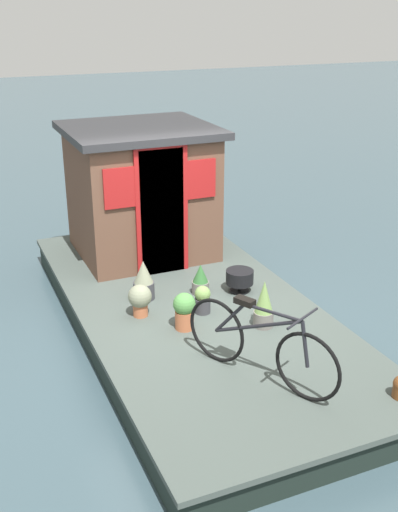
{
  "coord_description": "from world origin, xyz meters",
  "views": [
    {
      "loc": [
        -6.29,
        2.62,
        3.78
      ],
      "look_at": [
        -0.2,
        0.0,
        1.07
      ],
      "focal_mm": 43.59,
      "sensor_mm": 36.0,
      "label": 1
    }
  ],
  "objects_px": {
    "houseboat_cabin": "(141,190)",
    "potted_plant_rosemary": "(184,310)",
    "potted_plant_geranium": "(200,280)",
    "potted_plant_lavender": "(140,299)",
    "potted_plant_fern": "(203,299)",
    "bicycle": "(260,344)",
    "charcoal_grill": "(240,278)",
    "potted_plant_sage": "(264,305)",
    "potted_plant_succulent": "(144,281)"
  },
  "relations": [
    {
      "from": "potted_plant_rosemary",
      "to": "potted_plant_succulent",
      "type": "relative_size",
      "value": 0.86
    },
    {
      "from": "potted_plant_succulent",
      "to": "potted_plant_sage",
      "type": "bearing_deg",
      "value": -140.04
    },
    {
      "from": "potted_plant_lavender",
      "to": "charcoal_grill",
      "type": "relative_size",
      "value": 1.11
    },
    {
      "from": "potted_plant_sage",
      "to": "potted_plant_geranium",
      "type": "bearing_deg",
      "value": 16.11
    },
    {
      "from": "potted_plant_rosemary",
      "to": "potted_plant_fern",
      "type": "relative_size",
      "value": 1.28
    },
    {
      "from": "potted_plant_sage",
      "to": "charcoal_grill",
      "type": "height_order",
      "value": "potted_plant_sage"
    },
    {
      "from": "houseboat_cabin",
      "to": "potted_plant_rosemary",
      "type": "xyz_separation_m",
      "value": [
        -2.42,
        0.33,
        -0.7
      ]
    },
    {
      "from": "potted_plant_succulent",
      "to": "potted_plant_fern",
      "type": "xyz_separation_m",
      "value": [
        -0.63,
        -0.52,
        -0.07
      ]
    },
    {
      "from": "potted_plant_geranium",
      "to": "potted_plant_lavender",
      "type": "height_order",
      "value": "same"
    },
    {
      "from": "potted_plant_geranium",
      "to": "potted_plant_sage",
      "type": "height_order",
      "value": "potted_plant_sage"
    },
    {
      "from": "bicycle",
      "to": "potted_plant_succulent",
      "type": "relative_size",
      "value": 3.12
    },
    {
      "from": "bicycle",
      "to": "potted_plant_fern",
      "type": "relative_size",
      "value": 4.65
    },
    {
      "from": "bicycle",
      "to": "charcoal_grill",
      "type": "distance_m",
      "value": 1.99
    },
    {
      "from": "potted_plant_geranium",
      "to": "potted_plant_fern",
      "type": "xyz_separation_m",
      "value": [
        -0.49,
        0.19,
        -0.02
      ]
    },
    {
      "from": "bicycle",
      "to": "potted_plant_sage",
      "type": "bearing_deg",
      "value": -31.27
    },
    {
      "from": "houseboat_cabin",
      "to": "potted_plant_succulent",
      "type": "distance_m",
      "value": 1.73
    },
    {
      "from": "potted_plant_fern",
      "to": "potted_plant_geranium",
      "type": "bearing_deg",
      "value": -20.7
    },
    {
      "from": "bicycle",
      "to": "potted_plant_succulent",
      "type": "bearing_deg",
      "value": 12.13
    },
    {
      "from": "charcoal_grill",
      "to": "potted_plant_geranium",
      "type": "bearing_deg",
      "value": 72.45
    },
    {
      "from": "houseboat_cabin",
      "to": "potted_plant_succulent",
      "type": "bearing_deg",
      "value": 161.69
    },
    {
      "from": "houseboat_cabin",
      "to": "potted_plant_geranium",
      "type": "xyz_separation_m",
      "value": [
        -1.64,
        -0.2,
        -0.75
      ]
    },
    {
      "from": "potted_plant_lavender",
      "to": "charcoal_grill",
      "type": "xyz_separation_m",
      "value": [
        0.13,
        -1.36,
        -0.03
      ]
    },
    {
      "from": "potted_plant_fern",
      "to": "potted_plant_sage",
      "type": "bearing_deg",
      "value": -139.36
    },
    {
      "from": "houseboat_cabin",
      "to": "potted_plant_fern",
      "type": "height_order",
      "value": "houseboat_cabin"
    },
    {
      "from": "bicycle",
      "to": "potted_plant_succulent",
      "type": "height_order",
      "value": "bicycle"
    },
    {
      "from": "houseboat_cabin",
      "to": "potted_plant_rosemary",
      "type": "bearing_deg",
      "value": 172.29
    },
    {
      "from": "houseboat_cabin",
      "to": "potted_plant_sage",
      "type": "relative_size",
      "value": 3.61
    },
    {
      "from": "charcoal_grill",
      "to": "houseboat_cabin",
      "type": "bearing_deg",
      "value": 20.75
    },
    {
      "from": "potted_plant_geranium",
      "to": "charcoal_grill",
      "type": "bearing_deg",
      "value": -107.55
    },
    {
      "from": "potted_plant_sage",
      "to": "potted_plant_fern",
      "type": "height_order",
      "value": "potted_plant_sage"
    },
    {
      "from": "houseboat_cabin",
      "to": "potted_plant_lavender",
      "type": "height_order",
      "value": "houseboat_cabin"
    },
    {
      "from": "potted_plant_rosemary",
      "to": "potted_plant_fern",
      "type": "distance_m",
      "value": 0.45
    },
    {
      "from": "potted_plant_rosemary",
      "to": "potted_plant_sage",
      "type": "relative_size",
      "value": 0.77
    },
    {
      "from": "potted_plant_sage",
      "to": "potted_plant_lavender",
      "type": "relative_size",
      "value": 1.43
    },
    {
      "from": "houseboat_cabin",
      "to": "potted_plant_fern",
      "type": "bearing_deg",
      "value": -179.54
    },
    {
      "from": "potted_plant_geranium",
      "to": "charcoal_grill",
      "type": "relative_size",
      "value": 1.11
    },
    {
      "from": "potted_plant_geranium",
      "to": "potted_plant_sage",
      "type": "distance_m",
      "value": 1.12
    },
    {
      "from": "houseboat_cabin",
      "to": "bicycle",
      "type": "relative_size",
      "value": 1.28
    },
    {
      "from": "bicycle",
      "to": "potted_plant_fern",
      "type": "bearing_deg",
      "value": -2.27
    },
    {
      "from": "potted_plant_geranium",
      "to": "bicycle",
      "type": "bearing_deg",
      "value": 172.95
    },
    {
      "from": "houseboat_cabin",
      "to": "potted_plant_geranium",
      "type": "height_order",
      "value": "houseboat_cabin"
    },
    {
      "from": "potted_plant_succulent",
      "to": "charcoal_grill",
      "type": "relative_size",
      "value": 1.43
    },
    {
      "from": "potted_plant_geranium",
      "to": "potted_plant_rosemary",
      "type": "distance_m",
      "value": 0.94
    },
    {
      "from": "potted_plant_rosemary",
      "to": "potted_plant_succulent",
      "type": "distance_m",
      "value": 0.92
    },
    {
      "from": "potted_plant_succulent",
      "to": "potted_plant_fern",
      "type": "height_order",
      "value": "potted_plant_succulent"
    },
    {
      "from": "potted_plant_fern",
      "to": "potted_plant_rosemary",
      "type": "bearing_deg",
      "value": 128.96
    },
    {
      "from": "potted_plant_geranium",
      "to": "potted_plant_lavender",
      "type": "bearing_deg",
      "value": 107.58
    },
    {
      "from": "potted_plant_geranium",
      "to": "potted_plant_lavender",
      "type": "xyz_separation_m",
      "value": [
        -0.28,
        0.89,
        0.03
      ]
    },
    {
      "from": "bicycle",
      "to": "charcoal_grill",
      "type": "xyz_separation_m",
      "value": [
        1.84,
        -0.72,
        -0.19
      ]
    },
    {
      "from": "potted_plant_geranium",
      "to": "potted_plant_rosemary",
      "type": "height_order",
      "value": "potted_plant_rosemary"
    }
  ]
}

